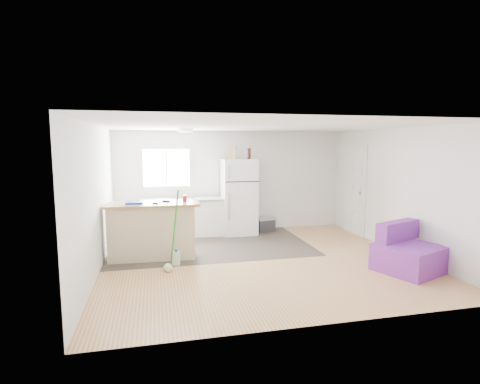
{
  "coord_description": "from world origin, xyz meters",
  "views": [
    {
      "loc": [
        -1.83,
        -6.29,
        2.08
      ],
      "look_at": [
        -0.22,
        0.7,
        1.17
      ],
      "focal_mm": 28.0,
      "sensor_mm": 36.0,
      "label": 1
    }
  ],
  "objects_px": {
    "kitchen_cabinets": "(184,217)",
    "peninsula": "(152,230)",
    "red_cup": "(185,199)",
    "cardboard_box": "(232,153)",
    "bottle_left": "(249,154)",
    "cooler": "(265,224)",
    "refrigerator": "(239,197)",
    "cleaner_jug": "(176,258)",
    "bottle_right": "(248,153)",
    "blue_tray": "(134,203)",
    "purple_seat": "(407,254)",
    "mop": "(170,257)"
  },
  "relations": [
    {
      "from": "refrigerator",
      "to": "mop",
      "type": "xyz_separation_m",
      "value": [
        -1.7,
        -2.32,
        -0.64
      ]
    },
    {
      "from": "cleaner_jug",
      "to": "bottle_right",
      "type": "xyz_separation_m",
      "value": [
        1.8,
        2.05,
        1.75
      ]
    },
    {
      "from": "refrigerator",
      "to": "bottle_right",
      "type": "relative_size",
      "value": 7.0
    },
    {
      "from": "cooler",
      "to": "blue_tray",
      "type": "xyz_separation_m",
      "value": [
        -2.94,
        -1.65,
        0.87
      ]
    },
    {
      "from": "cardboard_box",
      "to": "peninsula",
      "type": "bearing_deg",
      "value": -140.46
    },
    {
      "from": "kitchen_cabinets",
      "to": "bottle_left",
      "type": "bearing_deg",
      "value": -4.58
    },
    {
      "from": "cardboard_box",
      "to": "bottle_left",
      "type": "bearing_deg",
      "value": -10.17
    },
    {
      "from": "red_cup",
      "to": "cardboard_box",
      "type": "distance_m",
      "value": 2.06
    },
    {
      "from": "red_cup",
      "to": "refrigerator",
      "type": "bearing_deg",
      "value": 47.82
    },
    {
      "from": "purple_seat",
      "to": "blue_tray",
      "type": "bearing_deg",
      "value": 138.72
    },
    {
      "from": "cardboard_box",
      "to": "purple_seat",
      "type": "bearing_deg",
      "value": -53.35
    },
    {
      "from": "purple_seat",
      "to": "cardboard_box",
      "type": "bearing_deg",
      "value": 105.39
    },
    {
      "from": "red_cup",
      "to": "blue_tray",
      "type": "distance_m",
      "value": 0.9
    },
    {
      "from": "refrigerator",
      "to": "peninsula",
      "type": "bearing_deg",
      "value": -141.07
    },
    {
      "from": "cooler",
      "to": "bottle_left",
      "type": "distance_m",
      "value": 1.77
    },
    {
      "from": "refrigerator",
      "to": "cleaner_jug",
      "type": "distance_m",
      "value": 2.68
    },
    {
      "from": "red_cup",
      "to": "bottle_left",
      "type": "bearing_deg",
      "value": 41.37
    },
    {
      "from": "mop",
      "to": "cardboard_box",
      "type": "height_order",
      "value": "cardboard_box"
    },
    {
      "from": "purple_seat",
      "to": "mop",
      "type": "xyz_separation_m",
      "value": [
        -3.85,
        0.85,
        -0.05
      ]
    },
    {
      "from": "bottle_left",
      "to": "mop",
      "type": "bearing_deg",
      "value": -130.95
    },
    {
      "from": "mop",
      "to": "cardboard_box",
      "type": "relative_size",
      "value": 4.55
    },
    {
      "from": "refrigerator",
      "to": "cardboard_box",
      "type": "height_order",
      "value": "cardboard_box"
    },
    {
      "from": "cardboard_box",
      "to": "bottle_left",
      "type": "relative_size",
      "value": 1.2
    },
    {
      "from": "mop",
      "to": "blue_tray",
      "type": "relative_size",
      "value": 4.55
    },
    {
      "from": "peninsula",
      "to": "red_cup",
      "type": "distance_m",
      "value": 0.83
    },
    {
      "from": "cleaner_jug",
      "to": "refrigerator",
      "type": "bearing_deg",
      "value": 62.74
    },
    {
      "from": "cooler",
      "to": "cardboard_box",
      "type": "distance_m",
      "value": 1.93
    },
    {
      "from": "peninsula",
      "to": "cooler",
      "type": "height_order",
      "value": "peninsula"
    },
    {
      "from": "purple_seat",
      "to": "mop",
      "type": "distance_m",
      "value": 3.94
    },
    {
      "from": "kitchen_cabinets",
      "to": "peninsula",
      "type": "xyz_separation_m",
      "value": [
        -0.7,
        -1.61,
        0.08
      ]
    },
    {
      "from": "kitchen_cabinets",
      "to": "cooler",
      "type": "distance_m",
      "value": 1.96
    },
    {
      "from": "purple_seat",
      "to": "blue_tray",
      "type": "relative_size",
      "value": 3.99
    },
    {
      "from": "red_cup",
      "to": "bottle_left",
      "type": "height_order",
      "value": "bottle_left"
    },
    {
      "from": "kitchen_cabinets",
      "to": "cardboard_box",
      "type": "height_order",
      "value": "cardboard_box"
    },
    {
      "from": "red_cup",
      "to": "cardboard_box",
      "type": "xyz_separation_m",
      "value": [
        1.2,
        1.47,
        0.81
      ]
    },
    {
      "from": "peninsula",
      "to": "cardboard_box",
      "type": "xyz_separation_m",
      "value": [
        1.8,
        1.48,
        1.38
      ]
    },
    {
      "from": "kitchen_cabinets",
      "to": "bottle_right",
      "type": "bearing_deg",
      "value": 0.28
    },
    {
      "from": "peninsula",
      "to": "red_cup",
      "type": "height_order",
      "value": "red_cup"
    },
    {
      "from": "cooler",
      "to": "blue_tray",
      "type": "distance_m",
      "value": 3.48
    },
    {
      "from": "kitchen_cabinets",
      "to": "purple_seat",
      "type": "relative_size",
      "value": 1.64
    },
    {
      "from": "cardboard_box",
      "to": "bottle_right",
      "type": "height_order",
      "value": "cardboard_box"
    },
    {
      "from": "purple_seat",
      "to": "red_cup",
      "type": "bearing_deg",
      "value": 133.54
    },
    {
      "from": "purple_seat",
      "to": "cardboard_box",
      "type": "xyz_separation_m",
      "value": [
        -2.33,
        3.13,
        1.62
      ]
    },
    {
      "from": "purple_seat",
      "to": "bottle_left",
      "type": "bearing_deg",
      "value": 101.07
    },
    {
      "from": "cooler",
      "to": "bottle_right",
      "type": "height_order",
      "value": "bottle_right"
    },
    {
      "from": "purple_seat",
      "to": "kitchen_cabinets",
      "type": "bearing_deg",
      "value": 115.2
    },
    {
      "from": "peninsula",
      "to": "cleaner_jug",
      "type": "relative_size",
      "value": 6.15
    },
    {
      "from": "refrigerator",
      "to": "cooler",
      "type": "height_order",
      "value": "refrigerator"
    },
    {
      "from": "peninsula",
      "to": "refrigerator",
      "type": "xyz_separation_m",
      "value": [
        1.97,
        1.53,
        0.35
      ]
    },
    {
      "from": "cooler",
      "to": "cleaner_jug",
      "type": "distance_m",
      "value": 3.09
    }
  ]
}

